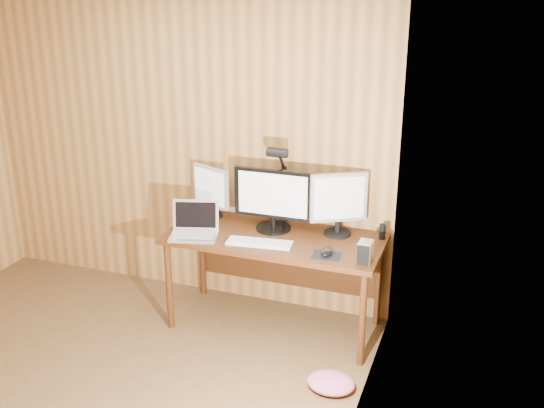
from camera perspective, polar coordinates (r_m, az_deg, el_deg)
The scene contains 14 objects.
room_shell at distance 3.65m, azimuth -22.70°, elevation -2.99°, with size 4.00×4.00×4.00m.
desk at distance 4.80m, azimuth 0.49°, elevation -3.92°, with size 1.60×0.70×0.75m.
monitor_center at distance 4.72m, azimuth 0.12°, elevation 0.49°, with size 0.61×0.26×0.47m.
monitor_left at distance 5.00m, azimuth -5.50°, elevation 1.21°, with size 0.35×0.17×0.41m.
monitor_right at distance 4.65m, azimuth 5.98°, elevation 0.18°, with size 0.39×0.24×0.47m.
laptop at distance 4.73m, azimuth -6.95°, elevation -2.05°, with size 0.40×0.35×0.25m.
keyboard at distance 4.55m, azimuth -1.12°, elevation -3.48°, with size 0.48×0.20×0.02m.
mousepad at distance 4.39m, azimuth 4.91°, elevation -4.62°, with size 0.19×0.16×0.00m, color black.
mouse at distance 4.38m, azimuth 4.91°, elevation -4.34°, with size 0.08×0.12×0.04m, color black.
hard_drive at distance 4.31m, azimuth 8.34°, elevation -4.27°, with size 0.09×0.13×0.14m.
phone at distance 4.57m, azimuth -3.71°, elevation -3.48°, with size 0.06×0.11×0.01m.
speaker at distance 4.69m, azimuth 9.86°, elevation -2.45°, with size 0.05×0.05×0.11m, color black.
desk_lamp at distance 4.75m, azimuth 0.75°, elevation 2.77°, with size 0.15×0.22×0.67m.
fabric_pile at distance 4.34m, azimuth 5.30°, elevation -15.67°, with size 0.32×0.26×0.10m, color #C76089, non-canonical shape.
Camera 1 is at (2.36, -2.44, 2.59)m, focal length 42.00 mm.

